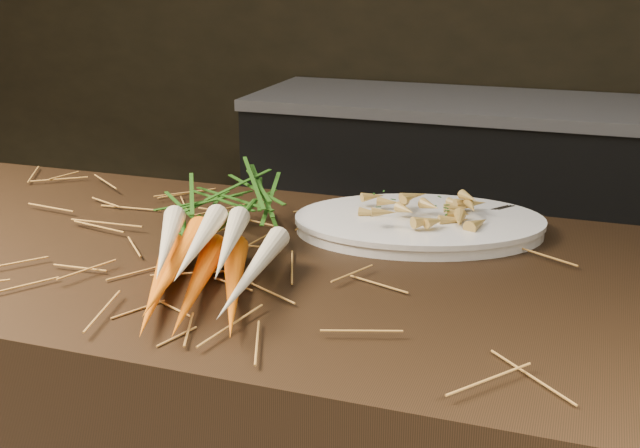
{
  "coord_description": "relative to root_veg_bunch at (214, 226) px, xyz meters",
  "views": [
    {
      "loc": [
        0.62,
        -0.74,
        1.33
      ],
      "look_at": [
        0.26,
        0.31,
        0.96
      ],
      "focal_mm": 45.0,
      "sensor_mm": 36.0,
      "label": 1
    }
  ],
  "objects": [
    {
      "name": "serving_platter",
      "position": [
        0.27,
        0.21,
        -0.04
      ],
      "size": [
        0.46,
        0.37,
        0.02
      ],
      "primitive_type": null,
      "rotation": [
        0.0,
        0.0,
        0.28
      ],
      "color": "white",
      "rests_on": "main_counter"
    },
    {
      "name": "serving_fork",
      "position": [
        0.41,
        0.24,
        -0.03
      ],
      "size": [
        0.1,
        0.13,
        0.0
      ],
      "primitive_type": "cube",
      "rotation": [
        0.0,
        0.0,
        -0.63
      ],
      "color": "silver",
      "rests_on": "serving_platter"
    },
    {
      "name": "root_veg_bunch",
      "position": [
        0.0,
        0.0,
        0.0
      ],
      "size": [
        0.33,
        0.57,
        0.1
      ],
      "rotation": [
        0.0,
        0.0,
        0.31
      ],
      "color": "orange",
      "rests_on": "main_counter"
    },
    {
      "name": "straw_bedding",
      "position": [
        -0.1,
        0.02,
        -0.04
      ],
      "size": [
        1.4,
        0.6,
        0.02
      ],
      "primitive_type": null,
      "color": "#9A6628",
      "rests_on": "main_counter"
    },
    {
      "name": "roasted_veg_heap",
      "position": [
        0.27,
        0.21,
        -0.01
      ],
      "size": [
        0.23,
        0.19,
        0.04
      ],
      "primitive_type": null,
      "rotation": [
        0.0,
        0.0,
        0.28
      ],
      "color": "gold",
      "rests_on": "serving_platter"
    },
    {
      "name": "back_counter",
      "position": [
        0.2,
        1.9,
        -0.53
      ],
      "size": [
        1.82,
        0.62,
        0.84
      ],
      "color": "black",
      "rests_on": "ground"
    }
  ]
}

